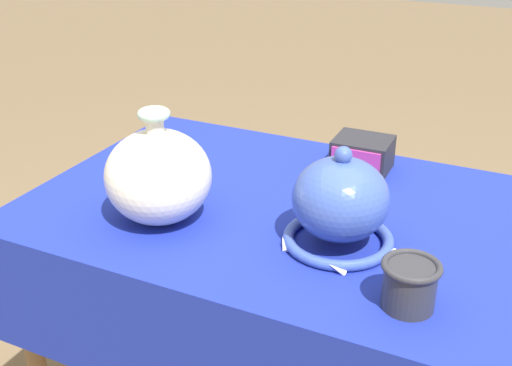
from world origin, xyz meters
TOP-DOWN VIEW (x-y plane):
  - display_table at (0.00, -0.02)m, footprint 1.24×0.76m
  - vase_tall_bulbous at (-0.28, -0.17)m, footprint 0.22×0.22m
  - vase_dome_bell at (0.09, -0.11)m, footprint 0.22×0.23m
  - mosaic_tile_box at (0.03, 0.25)m, footprint 0.14×0.12m
  - cup_wide_charcoal at (0.27, -0.25)m, footprint 0.10×0.10m

SIDE VIEW (x-z plane):
  - display_table at x=0.00m, z-range 0.30..1.04m
  - mosaic_tile_box at x=0.03m, z-range 0.75..0.83m
  - cup_wide_charcoal at x=0.27m, z-range 0.75..0.84m
  - vase_dome_bell at x=0.09m, z-range 0.73..0.94m
  - vase_tall_bulbous at x=-0.28m, z-range 0.73..0.97m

